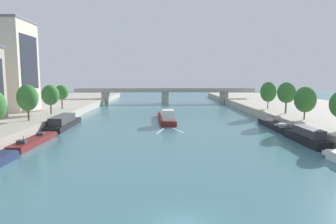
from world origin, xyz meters
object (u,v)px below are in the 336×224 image
object	(u,v)px
barge_midriver	(166,117)
moored_boat_right_far	(306,136)
tree_left_distant	(28,98)
tree_right_past_mid	(268,92)
moored_boat_left_upstream	(64,122)
tree_right_third	(287,93)
tree_left_third	(50,95)
tree_left_end_of_row	(62,92)
moored_boat_left_midway	(34,141)
moored_boat_right_end	(275,125)
tree_right_far	(305,100)
bridge_far	(165,93)

from	to	relation	value
barge_midriver	moored_boat_right_far	xyz separation A→B (m)	(22.19, -23.75, 0.13)
tree_left_distant	tree_right_past_mid	distance (m)	59.43
moored_boat_left_upstream	tree_right_past_mid	distance (m)	53.17
moored_boat_left_upstream	tree_right_third	world-z (taller)	tree_right_third
tree_left_distant	moored_boat_right_far	bearing A→B (deg)	-13.88
moored_boat_right_far	tree_left_distant	bearing A→B (deg)	166.12
tree_left_distant	tree_left_third	bearing A→B (deg)	87.88
tree_left_end_of_row	tree_right_third	world-z (taller)	tree_right_third
moored_boat_left_midway	tree_left_distant	world-z (taller)	tree_left_distant
moored_boat_right_end	tree_right_far	bearing A→B (deg)	-17.01
barge_midriver	bridge_far	world-z (taller)	bridge_far
tree_left_distant	tree_right_far	xyz separation A→B (m)	(55.58, 0.35, -0.45)
moored_boat_left_upstream	moored_boat_right_end	size ratio (longest dim) A/B	1.11
moored_boat_right_far	tree_right_far	size ratio (longest dim) A/B	1.83
moored_boat_right_far	tree_right_third	distance (m)	24.19
tree_right_third	bridge_far	bearing A→B (deg)	119.13
moored_boat_left_upstream	tree_left_end_of_row	world-z (taller)	tree_left_end_of_row
moored_boat_left_upstream	bridge_far	xyz separation A→B (m)	(22.14, 57.37, 2.86)
tree_left_end_of_row	tree_right_past_mid	size ratio (longest dim) A/B	0.88
barge_midriver	moored_boat_right_end	size ratio (longest dim) A/B	1.34
tree_left_third	tree_right_far	size ratio (longest dim) A/B	1.01
tree_left_distant	tree_right_far	size ratio (longest dim) A/B	1.06
tree_left_third	moored_boat_right_far	bearing A→B (deg)	-25.11
moored_boat_left_midway	tree_left_distant	size ratio (longest dim) A/B	1.85
tree_right_past_mid	tree_left_end_of_row	bearing A→B (deg)	179.56
moored_boat_right_end	tree_right_past_mid	xyz separation A→B (m)	(5.37, 19.09, 5.98)
tree_right_third	tree_right_past_mid	bearing A→B (deg)	92.18
moored_boat_right_end	tree_left_third	xyz separation A→B (m)	(-49.79, 8.84, 5.81)
moored_boat_left_midway	moored_boat_right_far	size ratio (longest dim) A/B	1.07
barge_midriver	moored_boat_left_upstream	distance (m)	23.33
moored_boat_left_midway	tree_left_third	bearing A→B (deg)	103.96
moored_boat_right_end	tree_right_past_mid	distance (m)	20.72
tree_left_third	bridge_far	world-z (taller)	tree_left_third
tree_left_distant	bridge_far	distance (m)	66.94
tree_right_far	bridge_far	xyz separation A→B (m)	(-27.74, 60.47, -2.13)
moored_boat_left_midway	bridge_far	xyz separation A→B (m)	(21.72, 72.98, 3.44)
moored_boat_right_far	tree_right_third	world-z (taller)	tree_right_third
barge_midriver	moored_boat_left_midway	world-z (taller)	barge_midriver
moored_boat_left_midway	tree_right_far	distance (m)	51.33
moored_boat_right_end	tree_left_end_of_row	xyz separation A→B (m)	(-50.74, 19.53, 5.91)
moored_boat_left_midway	tree_right_third	size ratio (longest dim) A/B	1.78
tree_left_distant	tree_left_end_of_row	size ratio (longest dim) A/B	1.10
tree_right_third	bridge_far	distance (m)	57.86
moored_boat_left_midway	tree_right_past_mid	bearing A→B (deg)	33.93
moored_boat_right_far	tree_right_far	world-z (taller)	tree_right_far
tree_left_third	moored_boat_right_end	bearing A→B (deg)	-10.07
moored_boat_left_upstream	tree_left_distant	size ratio (longest dim) A/B	2.26
moored_boat_left_midway	tree_right_far	world-z (taller)	tree_right_far
bridge_far	tree_right_far	bearing A→B (deg)	-65.36
moored_boat_right_far	tree_left_end_of_row	xyz separation A→B (m)	(-50.36, 33.84, 5.39)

